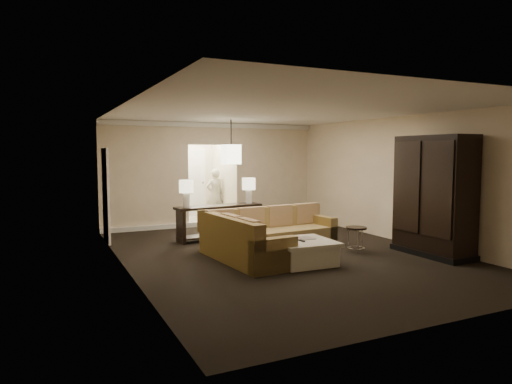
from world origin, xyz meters
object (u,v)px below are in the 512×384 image
sectional_sofa (265,236)px  armoire (434,198)px  person (215,191)px  console_table (219,219)px  coffee_table (303,252)px  drink_table (356,234)px

sectional_sofa → armoire: size_ratio=1.26×
person → armoire: bearing=101.0°
armoire → person: 6.75m
console_table → armoire: (3.19, -3.29, 0.64)m
coffee_table → drink_table: bearing=12.9°
sectional_sofa → console_table: 1.77m
console_table → drink_table: bearing=-56.6°
person → sectional_sofa: bearing=73.9°
coffee_table → armoire: bearing=-10.4°
console_table → armoire: armoire is taller
coffee_table → drink_table: (1.44, 0.33, 0.15)m
sectional_sofa → console_table: (-0.31, 1.74, 0.13)m
coffee_table → drink_table: size_ratio=2.14×
sectional_sofa → coffee_table: bearing=-82.5°
console_table → armoire: bearing=-51.3°
coffee_table → armoire: size_ratio=0.47×
drink_table → sectional_sofa: bearing=156.4°
coffee_table → armoire: armoire is taller
drink_table → armoire: bearing=-34.2°
console_table → sectional_sofa: bearing=-85.3°
person → drink_table: bearing=92.1°
armoire → drink_table: (-1.20, 0.82, -0.74)m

